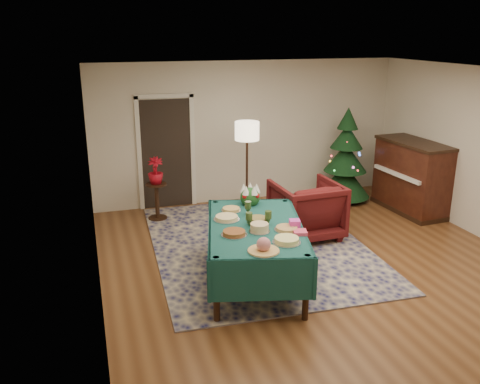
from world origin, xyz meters
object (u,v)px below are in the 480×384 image
object	(u,v)px
buffet_table	(255,237)
side_table	(157,202)
gift_box	(295,224)
floor_lamp	(247,137)
armchair	(306,207)
potted_plant	(156,176)
christmas_tree	(345,159)
piano	(412,177)

from	to	relation	value
buffet_table	side_table	size ratio (longest dim) A/B	3.53
gift_box	side_table	bearing A→B (deg)	113.94
gift_box	floor_lamp	world-z (taller)	floor_lamp
buffet_table	side_table	xyz separation A→B (m)	(-0.89, 2.77, -0.33)
buffet_table	armchair	bearing A→B (deg)	43.91
gift_box	armchair	bearing A→B (deg)	60.29
buffet_table	armchair	world-z (taller)	armchair
gift_box	potted_plant	distance (m)	3.30
buffet_table	floor_lamp	world-z (taller)	floor_lamp
buffet_table	floor_lamp	size ratio (longest dim) A/B	1.35
armchair	potted_plant	size ratio (longest dim) A/B	2.19
side_table	christmas_tree	world-z (taller)	christmas_tree
christmas_tree	piano	bearing A→B (deg)	-46.70
side_table	piano	distance (m)	4.67
floor_lamp	piano	world-z (taller)	floor_lamp
gift_box	potted_plant	xyz separation A→B (m)	(-1.34, 3.01, -0.08)
christmas_tree	piano	xyz separation A→B (m)	(0.87, -0.92, -0.18)
side_table	floor_lamp	bearing A→B (deg)	-13.77
christmas_tree	armchair	bearing A→B (deg)	-134.79
floor_lamp	potted_plant	size ratio (longest dim) A/B	3.70
piano	armchair	bearing A→B (deg)	-166.08
buffet_table	potted_plant	distance (m)	2.91
potted_plant	christmas_tree	size ratio (longest dim) A/B	0.25
piano	christmas_tree	bearing A→B (deg)	133.30
buffet_table	floor_lamp	distance (m)	2.61
buffet_table	side_table	distance (m)	2.93
armchair	christmas_tree	distance (m)	2.15
buffet_table	armchair	xyz separation A→B (m)	(1.30, 1.25, -0.14)
floor_lamp	potted_plant	world-z (taller)	floor_lamp
side_table	potted_plant	distance (m)	0.47
christmas_tree	piano	world-z (taller)	christmas_tree
side_table	potted_plant	xyz separation A→B (m)	(-0.00, 0.00, 0.47)
gift_box	potted_plant	size ratio (longest dim) A/B	0.28
potted_plant	gift_box	bearing A→B (deg)	-66.06
buffet_table	piano	xyz separation A→B (m)	(3.67, 1.84, -0.01)
potted_plant	floor_lamp	bearing A→B (deg)	-13.77
armchair	floor_lamp	world-z (taller)	floor_lamp
floor_lamp	piano	bearing A→B (deg)	-10.29
piano	floor_lamp	bearing A→B (deg)	169.71
floor_lamp	potted_plant	bearing A→B (deg)	166.23
buffet_table	piano	distance (m)	4.11
buffet_table	christmas_tree	distance (m)	3.94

